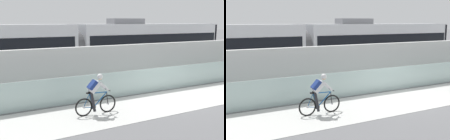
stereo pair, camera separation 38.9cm
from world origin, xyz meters
The scene contains 8 objects.
ground_plane centered at (0.00, 0.00, 0.00)m, with size 200.00×200.00×0.00m, color slate.
bike_path_deck centered at (0.00, 0.00, 0.01)m, with size 32.00×3.20×0.01m, color silver.
glass_parapet centered at (0.00, 1.85, 0.61)m, with size 32.00×0.05×1.23m, color #ADC6C1.
concrete_barrier_wall centered at (0.00, 3.65, 1.17)m, with size 32.00×0.36×2.34m, color silver.
tram_rail_near centered at (0.00, 6.13, 0.00)m, with size 32.00×0.08×0.01m, color #595654.
tram_rail_far centered at (0.00, 7.57, 0.00)m, with size 32.00×0.08×0.01m, color #595654.
tram centered at (-2.70, 6.85, 1.89)m, with size 22.56×2.54×3.81m.
cyclist_on_bike centered at (-4.63, 0.00, 0.80)m, with size 1.77×0.58×1.61m.
Camera 1 is at (-9.42, -9.70, 3.62)m, focal length 45.76 mm.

